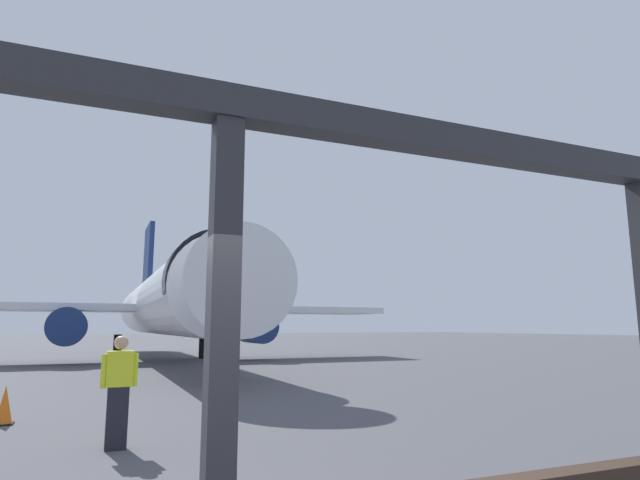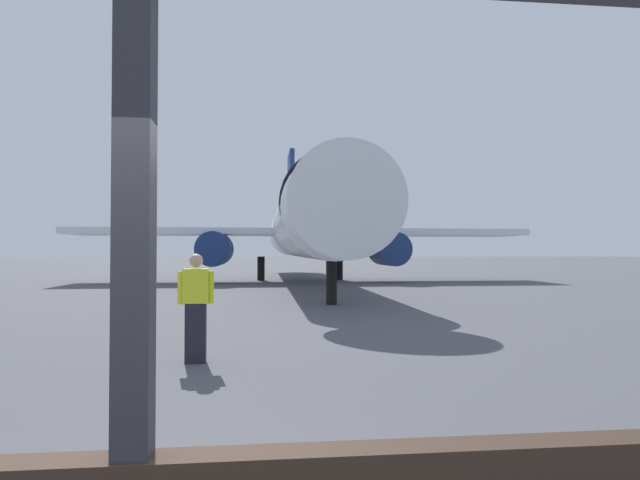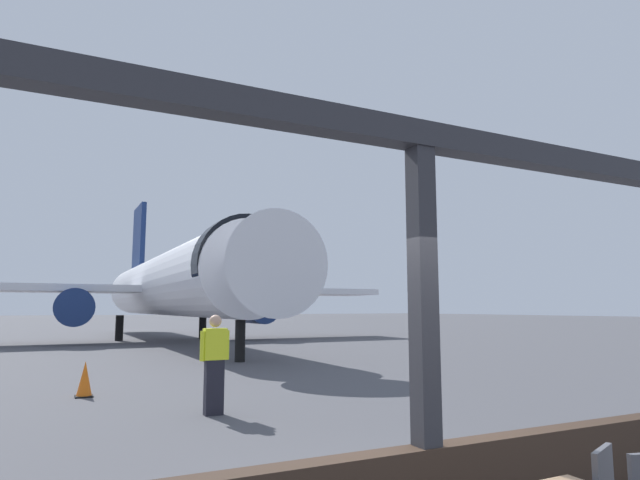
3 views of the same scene
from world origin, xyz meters
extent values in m
plane|color=#4C4C51|center=(0.00, 40.00, 0.00)|extent=(220.00, 220.00, 0.00)
cube|color=#2D2D33|center=(0.00, 0.00, 1.68)|extent=(0.20, 0.20, 3.35)
cylinder|color=silver|center=(2.97, 27.64, 3.19)|extent=(3.48, 28.46, 3.48)
cone|color=silver|center=(2.97, 12.11, 3.19)|extent=(3.31, 2.60, 3.31)
cylinder|color=black|center=(2.97, 14.01, 3.34)|extent=(3.55, 0.90, 3.55)
cube|color=silver|center=(-4.04, 27.96, 2.89)|extent=(12.27, 4.20, 0.36)
cube|color=silver|center=(9.97, 27.96, 2.89)|extent=(12.27, 4.20, 0.36)
cylinder|color=navy|center=(-1.97, 26.56, 1.89)|extent=(1.90, 3.20, 1.90)
cylinder|color=navy|center=(7.91, 26.56, 1.89)|extent=(1.90, 3.20, 1.90)
cube|color=navy|center=(2.97, 40.37, 7.33)|extent=(0.36, 4.40, 5.20)
cylinder|color=black|center=(2.97, 14.31, 0.72)|extent=(0.36, 0.36, 1.45)
cylinder|color=black|center=(0.57, 28.96, 0.72)|extent=(0.44, 0.44, 1.45)
cylinder|color=black|center=(5.37, 28.96, 0.72)|extent=(0.44, 0.44, 1.45)
cube|color=black|center=(-0.37, 5.57, 0.47)|extent=(0.32, 0.20, 0.95)
cube|color=yellow|center=(-0.37, 5.57, 1.23)|extent=(0.40, 0.22, 0.55)
sphere|color=tan|center=(-0.37, 5.57, 1.63)|extent=(0.22, 0.22, 0.22)
cylinder|color=yellow|center=(-0.13, 5.62, 1.20)|extent=(0.09, 0.09, 0.52)
cylinder|color=yellow|center=(-0.60, 5.52, 1.20)|extent=(0.09, 0.09, 0.52)
cone|color=orange|center=(-2.29, 8.67, 0.37)|extent=(0.32, 0.32, 0.74)
cube|color=black|center=(-2.29, 8.67, 0.01)|extent=(0.36, 0.36, 0.03)
camera|label=1|loc=(-0.81, -3.60, 1.88)|focal=29.71mm
camera|label=2|loc=(0.71, -2.97, 1.79)|focal=29.35mm
camera|label=3|loc=(-3.03, -3.97, 1.86)|focal=30.20mm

